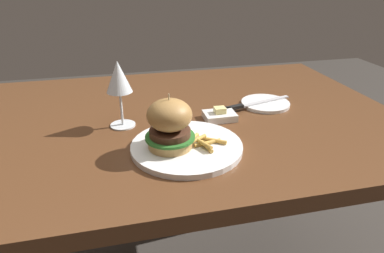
{
  "coord_description": "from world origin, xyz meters",
  "views": [
    {
      "loc": [
        -0.2,
        -0.9,
        1.14
      ],
      "look_at": [
        -0.03,
        -0.18,
        0.78
      ],
      "focal_mm": 32.0,
      "sensor_mm": 36.0,
      "label": 1
    }
  ],
  "objects_px": {
    "bread_plate": "(265,103)",
    "butter_dish": "(220,115)",
    "wine_glass": "(119,79)",
    "burger_sandwich": "(170,124)",
    "table_knife": "(252,104)",
    "main_plate": "(187,147)"
  },
  "relations": [
    {
      "from": "wine_glass",
      "to": "table_knife",
      "type": "height_order",
      "value": "wine_glass"
    },
    {
      "from": "wine_glass",
      "to": "bread_plate",
      "type": "distance_m",
      "value": 0.46
    },
    {
      "from": "bread_plate",
      "to": "butter_dish",
      "type": "relative_size",
      "value": 1.7
    },
    {
      "from": "main_plate",
      "to": "burger_sandwich",
      "type": "xyz_separation_m",
      "value": [
        -0.04,
        -0.0,
        0.07
      ]
    },
    {
      "from": "wine_glass",
      "to": "table_knife",
      "type": "relative_size",
      "value": 0.78
    },
    {
      "from": "burger_sandwich",
      "to": "bread_plate",
      "type": "xyz_separation_m",
      "value": [
        0.34,
        0.22,
        -0.07
      ]
    },
    {
      "from": "bread_plate",
      "to": "burger_sandwich",
      "type": "bearing_deg",
      "value": -146.82
    },
    {
      "from": "burger_sandwich",
      "to": "butter_dish",
      "type": "height_order",
      "value": "burger_sandwich"
    },
    {
      "from": "bread_plate",
      "to": "butter_dish",
      "type": "xyz_separation_m",
      "value": [
        -0.17,
        -0.07,
        0.01
      ]
    },
    {
      "from": "burger_sandwich",
      "to": "wine_glass",
      "type": "xyz_separation_m",
      "value": [
        -0.1,
        0.17,
        0.06
      ]
    },
    {
      "from": "bread_plate",
      "to": "butter_dish",
      "type": "height_order",
      "value": "butter_dish"
    },
    {
      "from": "table_knife",
      "to": "butter_dish",
      "type": "distance_m",
      "value": 0.14
    },
    {
      "from": "table_knife",
      "to": "bread_plate",
      "type": "bearing_deg",
      "value": 15.41
    },
    {
      "from": "burger_sandwich",
      "to": "bread_plate",
      "type": "bearing_deg",
      "value": 33.18
    },
    {
      "from": "bread_plate",
      "to": "butter_dish",
      "type": "distance_m",
      "value": 0.19
    },
    {
      "from": "burger_sandwich",
      "to": "bread_plate",
      "type": "distance_m",
      "value": 0.41
    },
    {
      "from": "butter_dish",
      "to": "burger_sandwich",
      "type": "bearing_deg",
      "value": -137.97
    },
    {
      "from": "burger_sandwich",
      "to": "table_knife",
      "type": "xyz_separation_m",
      "value": [
        0.29,
        0.21,
        -0.06
      ]
    },
    {
      "from": "main_plate",
      "to": "burger_sandwich",
      "type": "bearing_deg",
      "value": -176.87
    },
    {
      "from": "wine_glass",
      "to": "burger_sandwich",
      "type": "bearing_deg",
      "value": -59.1
    },
    {
      "from": "burger_sandwich",
      "to": "wine_glass",
      "type": "relative_size",
      "value": 0.72
    },
    {
      "from": "main_plate",
      "to": "wine_glass",
      "type": "relative_size",
      "value": 1.47
    }
  ]
}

